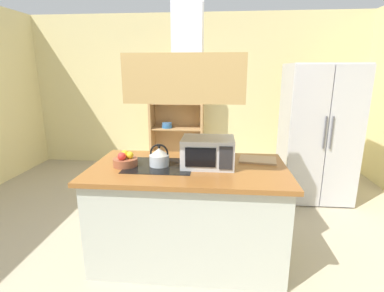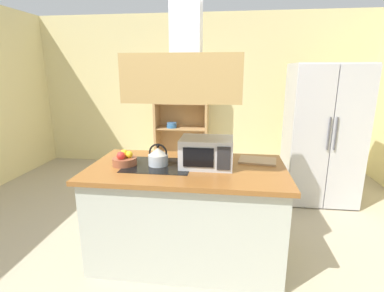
{
  "view_description": "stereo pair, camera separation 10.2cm",
  "coord_description": "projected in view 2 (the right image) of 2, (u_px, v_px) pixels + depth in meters",
  "views": [
    {
      "loc": [
        0.45,
        -2.38,
        1.73
      ],
      "look_at": [
        0.19,
        0.43,
        1.0
      ],
      "focal_mm": 27.26,
      "sensor_mm": 36.0,
      "label": 1
    },
    {
      "loc": [
        0.55,
        -2.37,
        1.73
      ],
      "look_at": [
        0.19,
        0.43,
        1.0
      ],
      "focal_mm": 27.26,
      "sensor_mm": 36.0,
      "label": 2
    }
  ],
  "objects": [
    {
      "name": "range_hood",
      "position": [
        187.0,
        64.0,
        2.39
      ],
      "size": [
        0.9,
        0.7,
        1.2
      ],
      "color": "#AD884E"
    },
    {
      "name": "microwave",
      "position": [
        206.0,
        152.0,
        2.59
      ],
      "size": [
        0.46,
        0.35,
        0.26
      ],
      "color": "#B7BABF",
      "rests_on": "kitchen_island"
    },
    {
      "name": "wall_back",
      "position": [
        199.0,
        92.0,
        5.32
      ],
      "size": [
        6.0,
        0.12,
        2.7
      ],
      "primitive_type": "cube",
      "color": "beige",
      "rests_on": "ground"
    },
    {
      "name": "fruit_bowl",
      "position": [
        125.0,
        160.0,
        2.64
      ],
      "size": [
        0.22,
        0.22,
        0.14
      ],
      "color": "brown",
      "rests_on": "kitchen_island"
    },
    {
      "name": "kitchen_island",
      "position": [
        187.0,
        212.0,
        2.72
      ],
      "size": [
        1.75,
        0.97,
        0.9
      ],
      "color": "#B2B7AC",
      "rests_on": "ground"
    },
    {
      "name": "kettle",
      "position": [
        158.0,
        156.0,
        2.62
      ],
      "size": [
        0.18,
        0.18,
        0.2
      ],
      "color": "#B2BEC9",
      "rests_on": "kitchen_island"
    },
    {
      "name": "cutting_board",
      "position": [
        258.0,
        161.0,
        2.75
      ],
      "size": [
        0.37,
        0.29,
        0.02
      ],
      "primitive_type": "cube",
      "rotation": [
        0.0,
        0.0,
        -0.15
      ],
      "color": "tan",
      "rests_on": "kitchen_island"
    },
    {
      "name": "refrigerator",
      "position": [
        322.0,
        134.0,
        3.87
      ],
      "size": [
        0.9,
        0.77,
        1.83
      ],
      "color": "silver",
      "rests_on": "ground"
    },
    {
      "name": "ground_plane",
      "position": [
        166.0,
        258.0,
        2.78
      ],
      "size": [
        7.8,
        7.8,
        0.0
      ],
      "primitive_type": "plane",
      "color": "tan"
    },
    {
      "name": "dish_cabinet",
      "position": [
        182.0,
        123.0,
        5.29
      ],
      "size": [
        0.95,
        0.4,
        1.82
      ],
      "color": "tan",
      "rests_on": "ground"
    }
  ]
}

